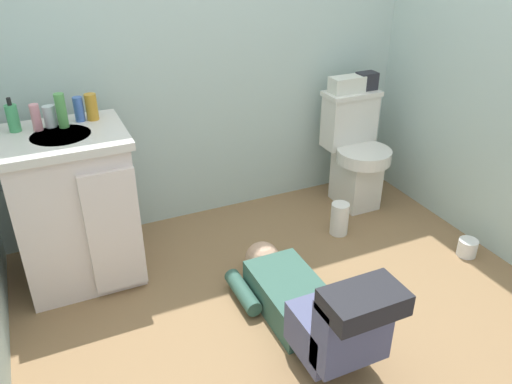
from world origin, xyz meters
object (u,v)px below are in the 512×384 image
(soap_dispenser, at_px, (13,118))
(bottle_amber, at_px, (92,107))
(bottle_green, at_px, (61,111))
(bottle_pink, at_px, (36,117))
(paper_towel_roll, at_px, (339,219))
(toilet, at_px, (355,152))
(person_plumber, at_px, (309,305))
(tissue_box, at_px, (347,84))
(bottle_clear, at_px, (50,116))
(toiletry_bag, at_px, (367,81))
(bottle_blue, at_px, (79,109))
(toilet_paper_roll, at_px, (467,248))
(vanity_cabinet, at_px, (75,207))
(faucet, at_px, (55,114))

(soap_dispenser, height_order, bottle_amber, soap_dispenser)
(soap_dispenser, xyz_separation_m, bottle_green, (0.22, -0.04, 0.02))
(bottle_pink, relative_size, paper_towel_roll, 0.63)
(toilet, bearing_deg, bottle_green, -179.92)
(person_plumber, bearing_deg, soap_dispenser, 135.63)
(tissue_box, distance_m, bottle_clear, 1.77)
(bottle_pink, bearing_deg, paper_towel_roll, -11.67)
(toilet, distance_m, bottle_clear, 1.88)
(toiletry_bag, bearing_deg, paper_towel_roll, -134.65)
(bottle_blue, xyz_separation_m, toilet_paper_roll, (1.91, -0.88, -0.83))
(vanity_cabinet, height_order, soap_dispenser, soap_dispenser)
(toilet, xyz_separation_m, tissue_box, (-0.04, 0.09, 0.43))
(vanity_cabinet, xyz_separation_m, soap_dispenser, (-0.19, 0.13, 0.47))
(soap_dispenser, bearing_deg, toilet_paper_roll, -21.25)
(person_plumber, xyz_separation_m, tissue_box, (0.86, 1.09, 0.62))
(bottle_clear, bearing_deg, person_plumber, -48.94)
(person_plumber, xyz_separation_m, bottle_amber, (-0.70, 1.05, 0.71))
(faucet, height_order, bottle_green, bottle_green)
(toiletry_bag, bearing_deg, bottle_amber, -178.51)
(bottle_green, distance_m, bottle_blue, 0.10)
(toilet, bearing_deg, vanity_cabinet, -177.08)
(person_plumber, xyz_separation_m, paper_towel_roll, (0.61, 0.68, -0.07))
(vanity_cabinet, relative_size, bottle_blue, 6.61)
(tissue_box, height_order, bottle_amber, bottle_amber)
(paper_towel_roll, bearing_deg, bottle_pink, 168.33)
(bottle_blue, bearing_deg, vanity_cabinet, -127.96)
(bottle_clear, distance_m, bottle_amber, 0.20)
(soap_dispenser, height_order, bottle_blue, soap_dispenser)
(faucet, height_order, tissue_box, faucet)
(toiletry_bag, relative_size, bottle_clear, 1.19)
(faucet, distance_m, toiletry_bag, 1.89)
(soap_dispenser, distance_m, bottle_green, 0.22)
(bottle_green, bearing_deg, person_plumber, -49.88)
(person_plumber, bearing_deg, toilet, 47.88)
(toilet, distance_m, toiletry_bag, 0.46)
(vanity_cabinet, relative_size, bottle_clear, 7.86)
(faucet, relative_size, bottle_clear, 0.96)
(toiletry_bag, height_order, bottle_amber, bottle_amber)
(toilet, height_order, toilet_paper_roll, toilet)
(bottle_pink, height_order, bottle_clear, bottle_pink)
(bottle_pink, height_order, bottle_green, bottle_green)
(bottle_pink, relative_size, bottle_blue, 1.04)
(faucet, xyz_separation_m, bottle_amber, (0.18, -0.01, 0.02))
(bottle_amber, distance_m, toilet_paper_roll, 2.21)
(faucet, height_order, bottle_amber, bottle_amber)
(toilet, bearing_deg, toiletry_bag, 40.77)
(bottle_pink, bearing_deg, person_plumber, -46.36)
(faucet, height_order, person_plumber, faucet)
(soap_dispenser, bearing_deg, bottle_green, -9.88)
(person_plumber, height_order, tissue_box, tissue_box)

